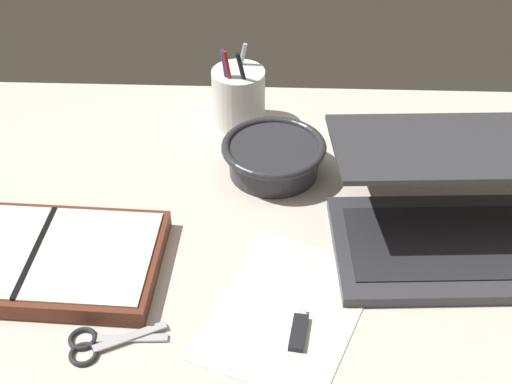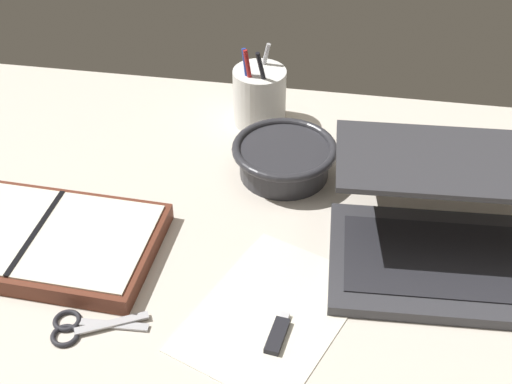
% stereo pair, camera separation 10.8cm
% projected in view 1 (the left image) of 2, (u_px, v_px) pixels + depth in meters
% --- Properties ---
extents(desk_top, '(1.40, 1.00, 0.02)m').
position_uv_depth(desk_top, '(271.00, 263.00, 1.07)').
color(desk_top, beige).
rests_on(desk_top, ground).
extents(laptop, '(0.37, 0.34, 0.15)m').
position_uv_depth(laptop, '(451.00, 211.00, 1.07)').
color(laptop, '#38383D').
rests_on(laptop, desk_top).
extents(bowl, '(0.18, 0.18, 0.06)m').
position_uv_depth(bowl, '(272.00, 156.00, 1.21)').
color(bowl, '#2D2D33').
rests_on(bowl, desk_top).
extents(pen_cup, '(0.10, 0.10, 0.16)m').
position_uv_depth(pen_cup, '(238.00, 97.00, 1.32)').
color(pen_cup, white).
rests_on(pen_cup, desk_top).
extents(planner, '(0.37, 0.23, 0.03)m').
position_uv_depth(planner, '(37.00, 258.00, 1.04)').
color(planner, brown).
rests_on(planner, desk_top).
extents(scissors, '(0.13, 0.08, 0.01)m').
position_uv_depth(scissors, '(95.00, 344.00, 0.94)').
color(scissors, '#B7B7BC').
rests_on(scissors, desk_top).
extents(paper_sheet_front, '(0.27, 0.32, 0.00)m').
position_uv_depth(paper_sheet_front, '(289.00, 310.00, 0.98)').
color(paper_sheet_front, silver).
rests_on(paper_sheet_front, desk_top).
extents(usb_drive, '(0.03, 0.07, 0.01)m').
position_uv_depth(usb_drive, '(299.00, 332.00, 0.95)').
color(usb_drive, black).
rests_on(usb_drive, desk_top).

